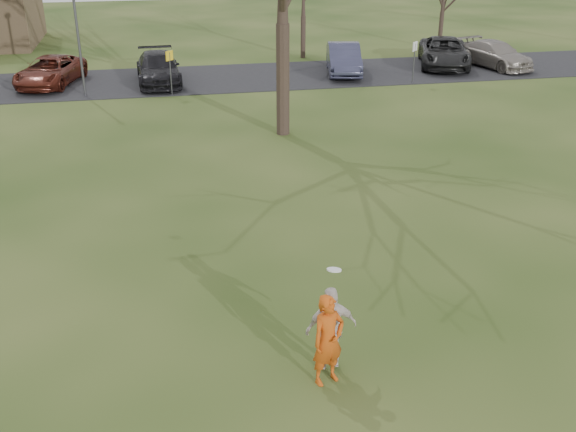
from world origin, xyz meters
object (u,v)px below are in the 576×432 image
object	(u,v)px
car_2	(50,71)
car_7	(495,54)
player_defender	(328,340)
lamp_post	(75,9)
car_3	(158,68)
car_6	(444,52)
catching_play	(331,328)
car_5	(344,59)

from	to	relation	value
car_2	car_7	xyz separation A→B (m)	(23.59, -0.41, 0.00)
player_defender	lamp_post	world-z (taller)	lamp_post
car_2	lamp_post	distance (m)	4.52
car_3	car_6	size ratio (longest dim) A/B	0.91
car_2	car_3	world-z (taller)	car_3
lamp_post	player_defender	bearing A→B (deg)	-75.43
catching_play	lamp_post	size ratio (longest dim) A/B	0.32
lamp_post	car_7	bearing A→B (deg)	5.71
car_2	catching_play	size ratio (longest dim) A/B	2.44
car_2	catching_play	world-z (taller)	catching_play
car_2	car_7	distance (m)	23.60
catching_play	car_2	bearing A→B (deg)	107.42
car_3	car_6	xyz separation A→B (m)	(15.62, 0.94, 0.03)
car_2	car_7	size ratio (longest dim) A/B	1.04
player_defender	car_2	size ratio (longest dim) A/B	0.36
car_3	car_5	size ratio (longest dim) A/B	1.08
car_2	car_3	bearing A→B (deg)	8.52
car_3	lamp_post	world-z (taller)	lamp_post
car_5	car_7	size ratio (longest dim) A/B	0.99
car_5	catching_play	world-z (taller)	catching_play
car_2	car_5	world-z (taller)	car_5
catching_play	car_5	bearing A→B (deg)	73.88
car_5	car_7	distance (m)	8.65
car_2	catching_play	xyz separation A→B (m)	(7.83, -24.96, 0.21)
player_defender	car_6	world-z (taller)	player_defender
car_5	car_2	bearing A→B (deg)	-170.14
car_2	car_6	size ratio (longest dim) A/B	0.89
car_6	lamp_post	bearing A→B (deg)	-152.91
player_defender	catching_play	world-z (taller)	catching_play
player_defender	car_6	size ratio (longest dim) A/B	0.32
car_5	car_6	bearing A→B (deg)	17.55
car_6	lamp_post	world-z (taller)	lamp_post
catching_play	player_defender	bearing A→B (deg)	-113.63
player_defender	car_3	size ratio (longest dim) A/B	0.35
car_5	catching_play	distance (m)	25.61
lamp_post	car_6	bearing A→B (deg)	8.59
car_6	catching_play	distance (m)	28.43
player_defender	car_5	distance (m)	25.96
car_2	car_7	world-z (taller)	car_7
catching_play	lamp_post	distance (m)	23.37
car_5	lamp_post	bearing A→B (deg)	-159.15
car_6	car_7	world-z (taller)	car_6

